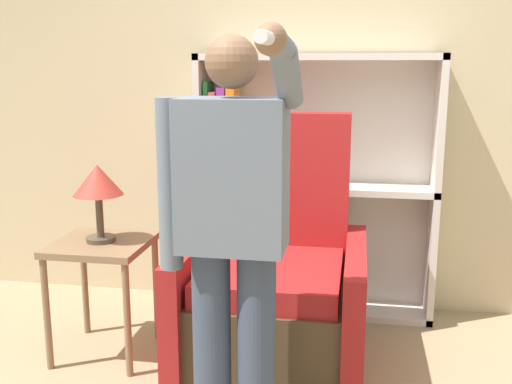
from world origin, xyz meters
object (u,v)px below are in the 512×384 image
at_px(person_standing, 232,233).
at_px(side_table, 102,260).
at_px(table_lamp, 98,184).
at_px(bookcase, 290,189).
at_px(armchair, 275,291).

height_order(person_standing, side_table, person_standing).
xyz_separation_m(person_standing, table_lamp, (-0.88, 0.77, 0.01)).
relative_size(person_standing, side_table, 2.61).
bearing_deg(person_standing, side_table, 138.81).
bearing_deg(bookcase, person_standing, -91.31).
bearing_deg(person_standing, armchair, 86.87).
xyz_separation_m(side_table, table_lamp, (0.00, -0.00, 0.41)).
relative_size(person_standing, table_lamp, 4.05).
bearing_deg(side_table, bookcase, 41.16).
height_order(armchair, side_table, armchair).
bearing_deg(table_lamp, bookcase, 41.16).
bearing_deg(armchair, side_table, -175.55).
bearing_deg(table_lamp, armchair, 4.45).
distance_m(side_table, table_lamp, 0.41).
xyz_separation_m(bookcase, table_lamp, (-0.91, -0.80, 0.16)).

